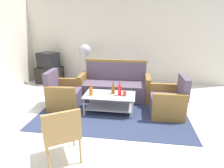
% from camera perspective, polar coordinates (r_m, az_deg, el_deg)
% --- Properties ---
extents(ground_plane, '(14.00, 14.00, 0.00)m').
position_cam_1_polar(ground_plane, '(3.56, -0.14, -13.61)').
color(ground_plane, white).
extents(wall_back, '(6.52, 0.12, 2.80)m').
position_cam_1_polar(wall_back, '(6.09, 4.16, 13.58)').
color(wall_back, silver).
rests_on(wall_back, ground).
extents(rug, '(3.18, 2.27, 0.01)m').
position_cam_1_polar(rug, '(4.27, 0.52, -7.86)').
color(rug, '#2D3856').
rests_on(rug, ground).
extents(couch, '(1.81, 0.76, 0.96)m').
position_cam_1_polar(couch, '(4.84, 0.82, -0.70)').
color(couch, '#5B4C60').
rests_on(couch, rug).
extents(armchair_left, '(0.73, 0.79, 0.85)m').
position_cam_1_polar(armchair_left, '(4.49, -14.54, -3.22)').
color(armchair_left, '#5B4C60').
rests_on(armchair_left, rug).
extents(armchair_right, '(0.71, 0.77, 0.85)m').
position_cam_1_polar(armchair_right, '(4.13, 16.94, -5.30)').
color(armchair_right, '#5B4C60').
rests_on(armchair_right, rug).
extents(coffee_table, '(1.10, 0.60, 0.40)m').
position_cam_1_polar(coffee_table, '(4.07, -0.73, -5.09)').
color(coffee_table, silver).
rests_on(coffee_table, rug).
extents(bottle_orange, '(0.08, 0.08, 0.24)m').
position_cam_1_polar(bottle_orange, '(3.98, -6.49, -2.20)').
color(bottle_orange, '#D85919').
rests_on(bottle_orange, coffee_table).
extents(bottle_brown, '(0.08, 0.08, 0.27)m').
position_cam_1_polar(bottle_brown, '(4.03, 0.33, -1.64)').
color(bottle_brown, brown).
rests_on(bottle_brown, coffee_table).
extents(bottle_red, '(0.08, 0.08, 0.30)m').
position_cam_1_polar(bottle_red, '(3.95, 2.37, -1.92)').
color(bottle_red, red).
rests_on(bottle_red, coffee_table).
extents(cup, '(0.08, 0.08, 0.10)m').
position_cam_1_polar(cup, '(3.94, 3.88, -2.95)').
color(cup, red).
rests_on(cup, coffee_table).
extents(tv_stand, '(0.80, 0.50, 0.52)m').
position_cam_1_polar(tv_stand, '(6.46, -18.60, 2.65)').
color(tv_stand, black).
rests_on(tv_stand, ground).
extents(television, '(0.70, 0.59, 0.48)m').
position_cam_1_polar(television, '(6.35, -19.03, 7.01)').
color(television, black).
rests_on(television, tv_stand).
extents(pedestal_fan, '(0.36, 0.36, 1.27)m').
position_cam_1_polar(pedestal_fan, '(5.90, -8.31, 9.51)').
color(pedestal_fan, '#2D2D33').
rests_on(pedestal_fan, ground).
extents(wicker_chair, '(0.66, 0.66, 0.84)m').
position_cam_1_polar(wicker_chair, '(2.65, -15.25, -13.92)').
color(wicker_chair, '#AD844C').
rests_on(wicker_chair, ground).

